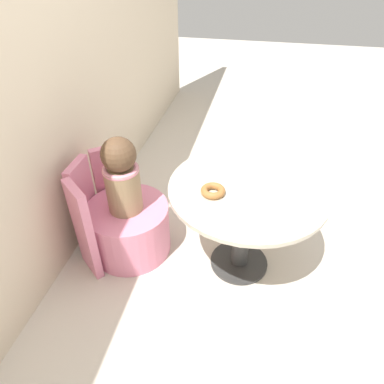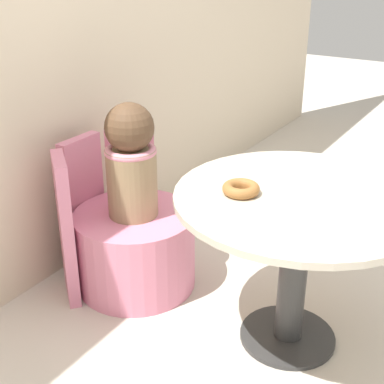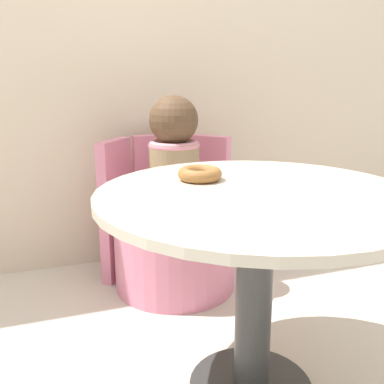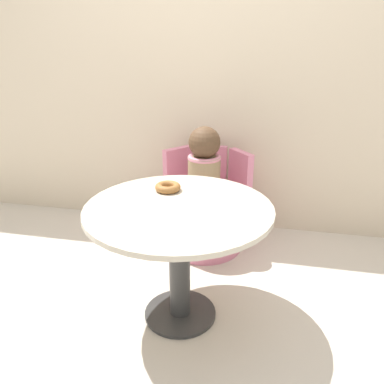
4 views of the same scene
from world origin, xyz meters
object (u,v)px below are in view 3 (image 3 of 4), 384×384
round_table (256,238)px  donut (200,174)px  tub_chair (175,248)px  child_figure (174,155)px

round_table → donut: 0.26m
tub_chair → child_figure: bearing=180.0°
tub_chair → donut: 0.74m
tub_chair → donut: size_ratio=4.04×
round_table → donut: donut is taller
round_table → tub_chair: size_ratio=1.67×
tub_chair → child_figure: 0.43m
donut → child_figure: bearing=80.8°
tub_chair → donut: (-0.09, -0.56, 0.47)m
round_table → donut: (-0.10, 0.18, 0.15)m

